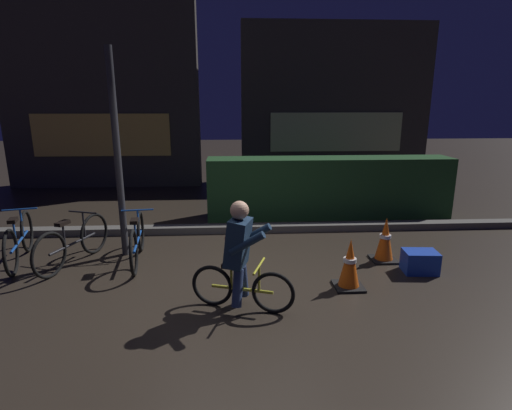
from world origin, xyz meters
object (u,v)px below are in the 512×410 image
(parked_bike_left_mid, at_px, (73,242))
(traffic_cone_near, at_px, (350,264))
(street_post, at_px, (118,156))
(cyclist, at_px, (240,255))
(parked_bike_leftmost, at_px, (19,240))
(blue_crate, at_px, (420,262))
(parked_bike_center_left, at_px, (137,240))
(traffic_cone_far, at_px, (385,240))

(parked_bike_left_mid, height_order, traffic_cone_near, parked_bike_left_mid)
(street_post, xyz_separation_m, cyclist, (1.71, -1.73, -0.87))
(traffic_cone_near, bearing_deg, parked_bike_leftmost, 166.62)
(parked_bike_left_mid, distance_m, blue_crate, 4.82)
(parked_bike_center_left, height_order, traffic_cone_far, parked_bike_center_left)
(traffic_cone_near, bearing_deg, cyclist, -162.29)
(street_post, bearing_deg, traffic_cone_far, -6.89)
(parked_bike_leftmost, height_order, parked_bike_center_left, parked_bike_leftmost)
(parked_bike_leftmost, xyz_separation_m, parked_bike_left_mid, (0.79, -0.11, -0.01))
(parked_bike_left_mid, bearing_deg, parked_bike_leftmost, 100.73)
(parked_bike_left_mid, height_order, traffic_cone_far, parked_bike_left_mid)
(parked_bike_center_left, height_order, blue_crate, parked_bike_center_left)
(street_post, height_order, parked_bike_leftmost, street_post)
(parked_bike_left_mid, bearing_deg, traffic_cone_far, -73.08)
(traffic_cone_near, height_order, cyclist, cyclist)
(parked_bike_left_mid, distance_m, cyclist, 2.73)
(traffic_cone_far, xyz_separation_m, cyclist, (-2.12, -1.27, 0.31))
(blue_crate, bearing_deg, parked_bike_leftmost, 173.18)
(parked_bike_left_mid, bearing_deg, blue_crate, -78.18)
(parked_bike_leftmost, height_order, blue_crate, parked_bike_leftmost)
(traffic_cone_near, height_order, blue_crate, traffic_cone_near)
(traffic_cone_far, bearing_deg, parked_bike_leftmost, 177.50)
(street_post, height_order, parked_bike_center_left, street_post)
(traffic_cone_near, xyz_separation_m, traffic_cone_far, (0.76, 0.84, 0.01))
(parked_bike_left_mid, distance_m, traffic_cone_near, 3.81)
(traffic_cone_far, bearing_deg, parked_bike_left_mid, 178.44)
(parked_bike_left_mid, height_order, parked_bike_center_left, parked_bike_center_left)
(blue_crate, relative_size, cyclist, 0.35)
(street_post, relative_size, cyclist, 2.40)
(parked_bike_center_left, distance_m, traffic_cone_near, 2.98)
(parked_bike_leftmost, distance_m, cyclist, 3.48)
(traffic_cone_far, bearing_deg, parked_bike_center_left, 177.36)
(parked_bike_leftmost, relative_size, parked_bike_center_left, 1.01)
(traffic_cone_near, distance_m, traffic_cone_far, 1.13)
(parked_bike_left_mid, bearing_deg, parked_bike_center_left, -68.71)
(street_post, bearing_deg, parked_bike_leftmost, -170.59)
(parked_bike_leftmost, height_order, traffic_cone_far, parked_bike_leftmost)
(parked_bike_leftmost, relative_size, parked_bike_left_mid, 1.05)
(parked_bike_center_left, distance_m, blue_crate, 3.95)
(traffic_cone_far, distance_m, blue_crate, 0.57)
(street_post, relative_size, parked_bike_leftmost, 1.92)
(street_post, bearing_deg, cyclist, -45.37)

